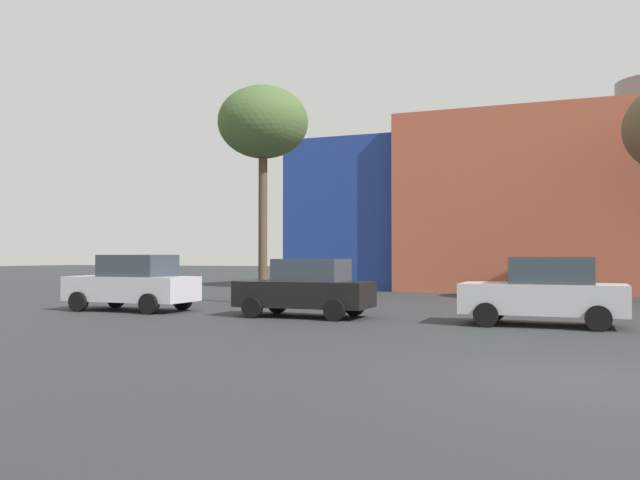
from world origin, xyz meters
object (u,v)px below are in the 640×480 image
(parked_car_1, at_px, (306,288))
(bare_tree_0, at_px, (263,124))
(parked_car_2, at_px, (545,292))
(parked_car_0, at_px, (133,283))

(parked_car_1, relative_size, bare_tree_0, 0.48)
(parked_car_2, relative_size, bare_tree_0, 0.49)
(parked_car_1, height_order, parked_car_2, parked_car_2)
(parked_car_1, bearing_deg, parked_car_0, -0.00)
(parked_car_2, bearing_deg, parked_car_0, 0.00)
(parked_car_1, distance_m, bare_tree_0, 8.38)
(parked_car_2, height_order, bare_tree_0, bare_tree_0)
(parked_car_1, relative_size, parked_car_2, 0.97)
(parked_car_0, relative_size, bare_tree_0, 0.51)
(parked_car_0, bearing_deg, parked_car_1, 180.00)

